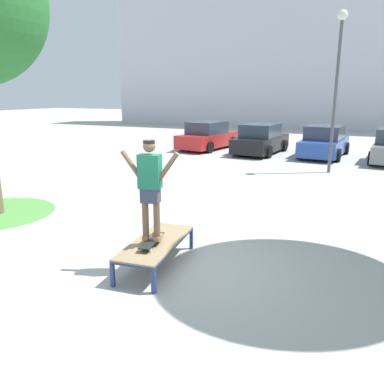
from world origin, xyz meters
TOP-DOWN VIEW (x-y plane):
  - ground_plane at (0.00, 0.00)m, footprint 120.00×120.00m
  - building_facade at (-1.57, 30.47)m, footprint 38.73×4.00m
  - skate_box at (-0.28, -0.19)m, footprint 0.98×1.98m
  - skateboard at (-0.26, -0.37)m, footprint 0.35×0.82m
  - skater at (-0.26, -0.36)m, footprint 0.99×0.34m
  - car_red at (-5.19, 14.00)m, footprint 2.37×4.40m
  - car_black at (-2.13, 13.63)m, footprint 2.17×4.32m
  - car_blue at (0.93, 13.88)m, footprint 2.15×4.31m
  - light_post at (1.59, 9.90)m, footprint 0.36×0.36m

SIDE VIEW (x-z plane):
  - ground_plane at x=0.00m, z-range 0.00..0.00m
  - skate_box at x=-0.28m, z-range 0.18..0.64m
  - skateboard at x=-0.26m, z-range 0.49..0.58m
  - car_red at x=-5.19m, z-range -0.06..1.44m
  - car_black at x=-2.13m, z-range -0.06..1.44m
  - car_blue at x=0.93m, z-range -0.06..1.44m
  - skater at x=-0.26m, z-range 0.68..2.38m
  - light_post at x=1.59m, z-range 0.91..6.74m
  - building_facade at x=-1.57m, z-range 0.00..13.60m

